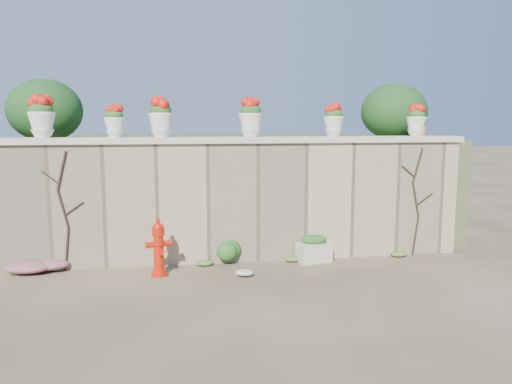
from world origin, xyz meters
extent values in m
plane|color=#4B3D25|center=(0.00, 0.00, 0.00)|extent=(80.00, 80.00, 0.00)
cube|color=tan|center=(0.00, 1.80, 1.00)|extent=(8.00, 0.40, 2.00)
cube|color=beige|center=(0.00, 1.80, 2.05)|extent=(8.10, 0.52, 0.10)
cube|color=#384C23|center=(0.00, 5.00, 1.00)|extent=(9.00, 6.00, 2.00)
ellipsoid|color=#143814|center=(-3.20, 3.00, 2.55)|extent=(1.30, 1.30, 1.10)
ellipsoid|color=#143814|center=(3.40, 3.00, 2.55)|extent=(1.30, 1.30, 1.10)
cylinder|color=black|center=(-2.66, 1.58, 0.35)|extent=(0.12, 0.04, 0.70)
cylinder|color=black|center=(-2.69, 1.58, 1.00)|extent=(0.17, 0.04, 0.61)
cylinder|color=black|center=(-2.67, 1.58, 1.60)|extent=(0.18, 0.04, 0.61)
cylinder|color=black|center=(-2.52, 1.58, 1.00)|extent=(0.30, 0.02, 0.22)
cylinder|color=black|center=(-2.85, 1.58, 1.50)|extent=(0.25, 0.02, 0.21)
cylinder|color=black|center=(3.24, 1.58, 0.35)|extent=(0.12, 0.04, 0.70)
cylinder|color=black|center=(3.22, 1.58, 1.00)|extent=(0.17, 0.04, 0.61)
cylinder|color=black|center=(3.23, 1.58, 1.60)|extent=(0.18, 0.04, 0.61)
cylinder|color=black|center=(3.38, 1.58, 1.00)|extent=(0.30, 0.02, 0.22)
cylinder|color=black|center=(3.05, 1.58, 1.50)|extent=(0.25, 0.02, 0.21)
cylinder|color=red|center=(-1.22, 1.09, 0.02)|extent=(0.25, 0.25, 0.05)
cylinder|color=red|center=(-1.22, 1.09, 0.36)|extent=(0.15, 0.15, 0.56)
cylinder|color=red|center=(-1.22, 1.09, 0.50)|extent=(0.19, 0.19, 0.04)
cylinder|color=red|center=(-1.22, 1.09, 0.69)|extent=(0.19, 0.19, 0.11)
ellipsoid|color=red|center=(-1.22, 1.09, 0.78)|extent=(0.17, 0.17, 0.13)
cylinder|color=red|center=(-1.22, 1.09, 0.85)|extent=(0.06, 0.06, 0.09)
cylinder|color=red|center=(-1.34, 1.05, 0.50)|extent=(0.15, 0.12, 0.09)
cylinder|color=red|center=(-1.10, 1.12, 0.50)|extent=(0.15, 0.12, 0.09)
cylinder|color=red|center=(-1.19, 0.99, 0.41)|extent=(0.10, 0.11, 0.08)
cube|color=beige|center=(1.35, 1.46, 0.16)|extent=(0.61, 0.44, 0.32)
ellipsoid|color=#1E5119|center=(1.35, 1.46, 0.38)|extent=(0.47, 0.35, 0.17)
ellipsoid|color=#1E5119|center=(-0.10, 1.55, 0.25)|extent=(0.53, 0.48, 0.51)
ellipsoid|color=#B82475|center=(-3.04, 1.52, 0.13)|extent=(0.96, 0.64, 0.26)
ellipsoid|color=white|center=(-0.01, 0.82, 0.08)|extent=(0.46, 0.37, 0.17)
ellipsoid|color=#1E5119|center=(-2.97, 1.80, 2.54)|extent=(0.36, 0.36, 0.21)
ellipsoid|color=red|center=(-2.97, 1.80, 2.63)|extent=(0.31, 0.31, 0.22)
ellipsoid|color=#1E5119|center=(-1.88, 1.80, 2.45)|extent=(0.28, 0.28, 0.17)
ellipsoid|color=red|center=(-1.88, 1.80, 2.52)|extent=(0.25, 0.25, 0.18)
ellipsoid|color=#1E5119|center=(-1.15, 1.80, 2.53)|extent=(0.35, 0.35, 0.21)
ellipsoid|color=red|center=(-1.15, 1.80, 2.62)|extent=(0.30, 0.30, 0.22)
ellipsoid|color=#1E5119|center=(0.32, 1.80, 2.53)|extent=(0.35, 0.35, 0.21)
ellipsoid|color=red|center=(0.32, 1.80, 2.62)|extent=(0.30, 0.30, 0.22)
ellipsoid|color=#1E5119|center=(1.76, 1.80, 2.48)|extent=(0.30, 0.30, 0.18)
ellipsoid|color=red|center=(1.76, 1.80, 2.56)|extent=(0.27, 0.27, 0.19)
ellipsoid|color=#1E5119|center=(3.27, 1.80, 2.48)|extent=(0.30, 0.30, 0.18)
ellipsoid|color=red|center=(3.27, 1.80, 2.55)|extent=(0.26, 0.26, 0.19)
ellipsoid|color=#1E5119|center=(3.36, 1.80, 2.32)|extent=(0.20, 0.20, 0.14)
camera|label=1|loc=(-0.97, -6.48, 2.33)|focal=35.00mm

